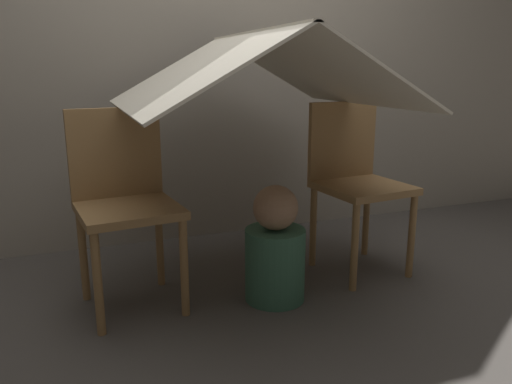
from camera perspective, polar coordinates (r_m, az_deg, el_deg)
name	(u,v)px	position (r m, az deg, el deg)	size (l,w,h in m)	color
ground_plane	(266,298)	(2.42, 1.10, -11.98)	(8.80, 8.80, 0.00)	#47423D
wall_back	(204,36)	(3.16, -6.00, 17.36)	(7.00, 0.05, 2.50)	gray
chair_left	(124,197)	(2.30, -14.83, -0.51)	(0.47, 0.47, 0.89)	olive
chair_right	(355,177)	(2.68, 11.24, 1.74)	(0.46, 0.46, 0.89)	olive
sheet_canopy	(256,69)	(2.30, 0.00, 13.87)	(1.19, 1.19, 0.34)	silver
person_front	(275,251)	(2.32, 2.20, -6.72)	(0.28, 0.28, 0.55)	#38664C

